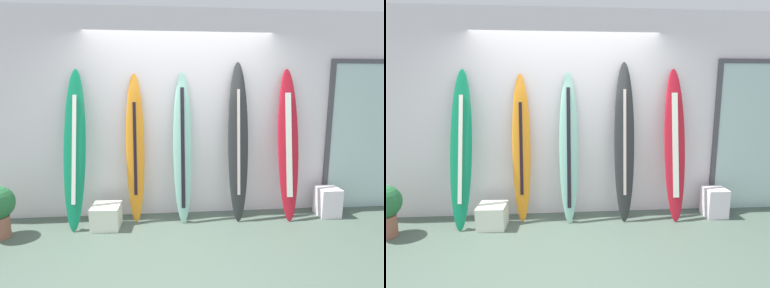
% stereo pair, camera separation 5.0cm
% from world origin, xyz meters
% --- Properties ---
extents(ground, '(8.00, 8.00, 0.04)m').
position_xyz_m(ground, '(0.00, 0.00, -0.02)').
color(ground, '#45564A').
extents(wall_back, '(7.20, 0.20, 2.80)m').
position_xyz_m(wall_back, '(0.00, 1.30, 1.40)').
color(wall_back, white).
rests_on(wall_back, ground).
extents(surfboard_emerald, '(0.30, 0.52, 2.02)m').
position_xyz_m(surfboard_emerald, '(-1.35, 0.91, 1.00)').
color(surfboard_emerald, '#107C4F').
rests_on(surfboard_emerald, ground).
extents(surfboard_sunset, '(0.24, 0.30, 1.96)m').
position_xyz_m(surfboard_sunset, '(-0.61, 1.03, 0.98)').
color(surfboard_sunset, orange).
rests_on(surfboard_sunset, ground).
extents(surfboard_seafoam, '(0.26, 0.39, 1.98)m').
position_xyz_m(surfboard_seafoam, '(0.02, 0.99, 0.97)').
color(surfboard_seafoam, '#86C4AF').
rests_on(surfboard_seafoam, ground).
extents(surfboard_charcoal, '(0.29, 0.41, 2.12)m').
position_xyz_m(surfboard_charcoal, '(0.76, 0.97, 1.06)').
color(surfboard_charcoal, '#27292A').
rests_on(surfboard_charcoal, ground).
extents(surfboard_crimson, '(0.30, 0.46, 2.03)m').
position_xyz_m(surfboard_crimson, '(1.44, 0.94, 1.02)').
color(surfboard_crimson, red).
rests_on(surfboard_crimson, ground).
extents(display_block_left, '(0.29, 0.29, 0.40)m').
position_xyz_m(display_block_left, '(2.05, 0.92, 0.20)').
color(display_block_left, white).
rests_on(display_block_left, ground).
extents(display_block_center, '(0.36, 0.36, 0.29)m').
position_xyz_m(display_block_center, '(-0.98, 0.81, 0.15)').
color(display_block_center, white).
rests_on(display_block_center, ground).
extents(glass_door, '(1.15, 0.06, 2.17)m').
position_xyz_m(glass_door, '(2.68, 1.18, 1.12)').
color(glass_door, silver).
rests_on(glass_door, ground).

